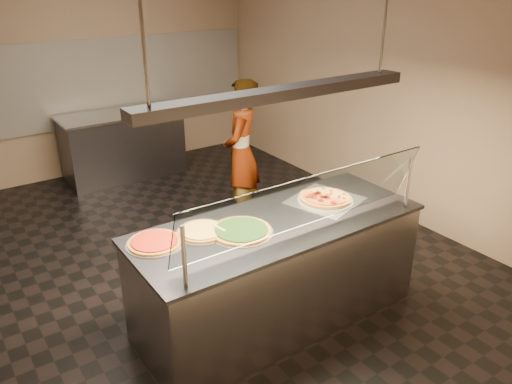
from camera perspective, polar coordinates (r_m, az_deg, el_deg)
ground at (r=5.40m, az=-6.96°, el=-6.93°), size 5.00×6.00×0.02m
wall_back at (r=7.57m, az=-18.64°, el=13.23°), size 5.00×0.02×3.00m
wall_front at (r=2.68m, az=23.35°, el=-5.86°), size 5.00×0.02×3.00m
wall_right at (r=6.31m, az=13.27°, el=11.92°), size 0.02×6.00×3.00m
tile_band at (r=7.58m, az=-18.37°, el=11.72°), size 4.90×0.02×1.20m
serving_counter at (r=4.19m, az=2.48°, el=-8.98°), size 2.39×0.94×0.93m
sneeze_guard at (r=3.59m, az=5.97°, el=-1.19°), size 2.15×0.18×0.54m
perforated_tray at (r=4.35m, az=7.87°, el=-0.86°), size 0.68×0.68×0.01m
half_pizza_pepperoni at (r=4.27m, az=6.83°, el=-0.86°), size 0.35×0.49×0.05m
half_pizza_sausage at (r=4.41m, az=8.96°, el=-0.29°), size 0.35×0.49×0.04m
pizza_spinach at (r=3.79m, az=-1.76°, el=-4.41°), size 0.49×0.49×0.03m
pizza_cheese at (r=3.81m, az=-6.23°, el=-4.41°), size 0.40×0.40×0.03m
pizza_tomato at (r=3.71m, az=-11.53°, el=-5.64°), size 0.42×0.42×0.03m
pizza_spatula at (r=3.79m, az=-3.38°, el=-4.18°), size 0.21×0.23×0.02m
prep_table at (r=7.45m, az=-14.95°, el=5.26°), size 1.67×0.74×0.93m
worker at (r=5.73m, az=-1.71°, el=4.49°), size 0.72×0.72×1.68m
heat_lamp_housing at (r=3.61m, az=2.90°, el=11.22°), size 2.30×0.18×0.08m
lamp_rod_left at (r=3.03m, az=-12.97°, el=18.69°), size 0.02×0.02×1.01m
lamp_rod_right at (r=4.22m, az=14.66°, el=19.83°), size 0.02×0.02×1.01m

